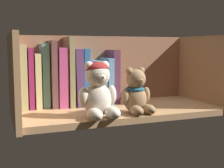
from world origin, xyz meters
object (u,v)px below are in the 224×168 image
book_3 (44,75)px  book_4 (52,74)px  book_10 (97,82)px  pillar_candle (139,96)px  book_12 (112,76)px  book_8 (83,77)px  teddy_bear_smaller (136,94)px  book_7 (76,77)px  book_11 (105,80)px  book_1 (30,78)px  book_2 (37,80)px  book_5 (60,77)px  book_0 (22,77)px  book_9 (89,82)px  book_6 (68,71)px  teddy_bear_larger (98,91)px

book_3 → book_4: 2.58cm
book_10 → pillar_candle: book_10 is taller
book_12 → pillar_candle: size_ratio=3.35×
book_8 → book_10: book_8 is taller
teddy_bear_smaller → book_4: bearing=136.8°
book_3 → book_7: book_3 is taller
book_3 → book_11: bearing=0.0°
book_1 → book_11: book_1 is taller
book_2 → book_5: book_5 is taller
book_5 → book_7: (5.57, 0.00, -0.24)cm
book_0 → book_2: book_0 is taller
book_2 → book_3: bearing=0.0°
book_9 → book_12: (8.84, 0.00, 2.04)cm
book_6 → book_5: bearing=180.0°
book_0 → book_2: size_ratio=1.16×
book_1 → book_3: (4.84, 0.00, 0.65)cm
pillar_candle → book_3: bearing=165.9°
teddy_bear_larger → book_9: bearing=79.6°
book_1 → book_11: (27.07, 0.00, -1.86)cm
book_6 → pillar_candle: 26.67cm
book_6 → teddy_bear_larger: book_6 is taller
book_7 → book_12: size_ratio=1.02×
book_9 → teddy_bear_larger: (-4.03, -22.01, 0.10)cm
book_0 → book_12: size_ratio=1.09×
book_4 → book_2: bearing=180.0°
book_0 → book_8: bearing=0.0°
book_7 → book_8: size_ratio=1.00×
book_0 → book_8: 21.02cm
book_1 → book_8: bearing=0.0°
book_8 → book_6: bearing=180.0°
book_2 → pillar_candle: bearing=-13.1°
book_6 → teddy_bear_larger: 22.73cm
book_4 → book_10: (16.57, 0.00, -3.50)cm
book_7 → book_2: bearing=180.0°
book_4 → book_11: 19.93cm
book_5 → book_12: book_5 is taller
book_5 → book_8: size_ratio=1.02×
book_9 → book_8: bearing=180.0°
book_6 → book_8: bearing=0.0°
book_7 → book_11: 11.38cm
book_6 → book_3: bearing=180.0°
book_0 → book_4: book_4 is taller
book_4 → book_12: bearing=0.0°
teddy_bear_larger → pillar_candle: 24.84cm
book_7 → book_8: (2.79, 0.00, 0.03)cm
book_9 → book_10: (3.01, 0.00, 0.11)cm
book_11 → teddy_bear_smaller: book_11 is taller
book_1 → teddy_bear_smaller: (29.67, -20.97, -4.05)cm
book_4 → teddy_bear_larger: size_ratio=1.38×
book_10 → pillar_candle: bearing=-31.9°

